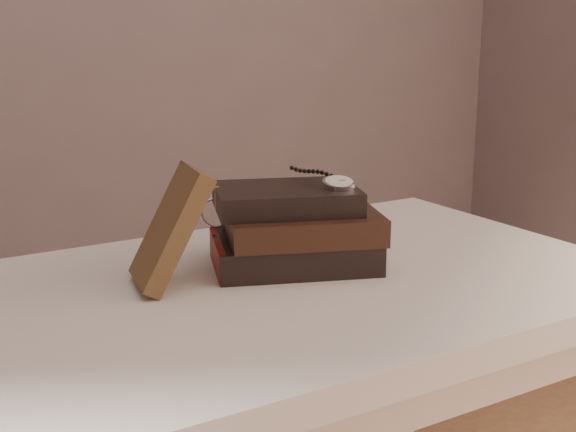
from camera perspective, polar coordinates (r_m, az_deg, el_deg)
table at (r=1.10m, az=-1.09°, el=-9.31°), size 1.00×0.60×0.75m
book_stack at (r=1.12m, az=0.50°, el=-1.00°), size 0.27×0.23×0.11m
journal at (r=1.04m, az=-8.52°, el=-0.86°), size 0.12×0.12×0.16m
pocket_watch at (r=1.11m, az=3.51°, el=2.48°), size 0.06×0.15×0.02m
eyeglasses at (r=1.18m, az=-4.13°, el=0.32°), size 0.13×0.14×0.05m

